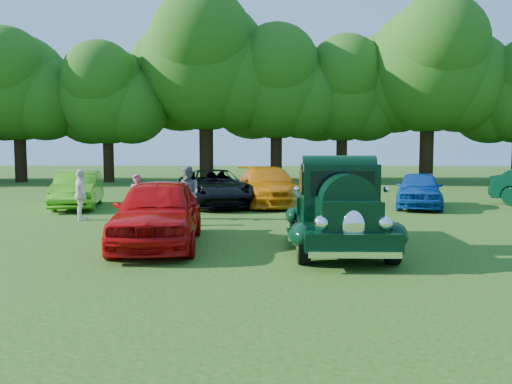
{
  "coord_description": "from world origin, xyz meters",
  "views": [
    {
      "loc": [
        -0.47,
        -10.62,
        2.13
      ],
      "look_at": [
        -0.77,
        1.82,
        1.1
      ],
      "focal_mm": 35.0,
      "sensor_mm": 36.0,
      "label": 1
    }
  ],
  "objects_px": {
    "back_car_orange": "(268,186)",
    "back_car_blue": "(419,189)",
    "red_convertible": "(159,212)",
    "back_car_black": "(214,188)",
    "hero_pickup": "(337,212)",
    "back_car_lime": "(78,189)",
    "spectator_pink": "(137,200)",
    "spectator_grey": "(188,193)",
    "spectator_white": "(81,195)"
  },
  "relations": [
    {
      "from": "back_car_black",
      "to": "spectator_grey",
      "type": "relative_size",
      "value": 3.07
    },
    {
      "from": "back_car_orange",
      "to": "spectator_white",
      "type": "distance_m",
      "value": 7.28
    },
    {
      "from": "spectator_grey",
      "to": "red_convertible",
      "type": "bearing_deg",
      "value": -55.48
    },
    {
      "from": "red_convertible",
      "to": "back_car_black",
      "type": "bearing_deg",
      "value": 81.95
    },
    {
      "from": "hero_pickup",
      "to": "spectator_grey",
      "type": "xyz_separation_m",
      "value": [
        -3.98,
        4.44,
        0.02
      ]
    },
    {
      "from": "spectator_white",
      "to": "hero_pickup",
      "type": "bearing_deg",
      "value": -134.87
    },
    {
      "from": "back_car_orange",
      "to": "spectator_pink",
      "type": "relative_size",
      "value": 3.48
    },
    {
      "from": "back_car_blue",
      "to": "spectator_grey",
      "type": "xyz_separation_m",
      "value": [
        -8.13,
        -3.43,
        0.14
      ]
    },
    {
      "from": "hero_pickup",
      "to": "back_car_lime",
      "type": "height_order",
      "value": "hero_pickup"
    },
    {
      "from": "spectator_pink",
      "to": "back_car_orange",
      "type": "bearing_deg",
      "value": 60.64
    },
    {
      "from": "hero_pickup",
      "to": "spectator_pink",
      "type": "distance_m",
      "value": 6.14
    },
    {
      "from": "hero_pickup",
      "to": "red_convertible",
      "type": "bearing_deg",
      "value": 176.91
    },
    {
      "from": "red_convertible",
      "to": "back_car_lime",
      "type": "height_order",
      "value": "red_convertible"
    },
    {
      "from": "hero_pickup",
      "to": "spectator_white",
      "type": "relative_size",
      "value": 3.03
    },
    {
      "from": "red_convertible",
      "to": "spectator_grey",
      "type": "xyz_separation_m",
      "value": [
        -0.01,
        4.23,
        0.07
      ]
    },
    {
      "from": "hero_pickup",
      "to": "red_convertible",
      "type": "distance_m",
      "value": 3.97
    },
    {
      "from": "back_car_black",
      "to": "spectator_grey",
      "type": "bearing_deg",
      "value": -112.93
    },
    {
      "from": "back_car_lime",
      "to": "back_car_blue",
      "type": "bearing_deg",
      "value": -11.44
    },
    {
      "from": "back_car_blue",
      "to": "back_car_black",
      "type": "bearing_deg",
      "value": -166.82
    },
    {
      "from": "spectator_pink",
      "to": "spectator_grey",
      "type": "distance_m",
      "value": 1.76
    },
    {
      "from": "back_car_black",
      "to": "back_car_blue",
      "type": "distance_m",
      "value": 7.76
    },
    {
      "from": "hero_pickup",
      "to": "spectator_pink",
      "type": "xyz_separation_m",
      "value": [
        -5.23,
        3.2,
        -0.07
      ]
    },
    {
      "from": "back_car_lime",
      "to": "back_car_blue",
      "type": "xyz_separation_m",
      "value": [
        12.77,
        0.32,
        -0.01
      ]
    },
    {
      "from": "red_convertible",
      "to": "back_car_lime",
      "type": "xyz_separation_m",
      "value": [
        -4.65,
        7.33,
        -0.07
      ]
    },
    {
      "from": "red_convertible",
      "to": "back_car_blue",
      "type": "xyz_separation_m",
      "value": [
        8.12,
        7.66,
        -0.08
      ]
    },
    {
      "from": "back_car_lime",
      "to": "spectator_pink",
      "type": "height_order",
      "value": "spectator_pink"
    },
    {
      "from": "red_convertible",
      "to": "spectator_pink",
      "type": "bearing_deg",
      "value": 107.55
    },
    {
      "from": "spectator_white",
      "to": "spectator_grey",
      "type": "bearing_deg",
      "value": -101.01
    },
    {
      "from": "hero_pickup",
      "to": "back_car_orange",
      "type": "bearing_deg",
      "value": 99.91
    },
    {
      "from": "red_convertible",
      "to": "spectator_grey",
      "type": "bearing_deg",
      "value": 84.76
    },
    {
      "from": "spectator_white",
      "to": "spectator_pink",
      "type": "bearing_deg",
      "value": -131.53
    },
    {
      "from": "hero_pickup",
      "to": "back_car_lime",
      "type": "relative_size",
      "value": 1.14
    },
    {
      "from": "back_car_orange",
      "to": "back_car_blue",
      "type": "height_order",
      "value": "back_car_orange"
    },
    {
      "from": "back_car_black",
      "to": "back_car_orange",
      "type": "height_order",
      "value": "back_car_orange"
    },
    {
      "from": "red_convertible",
      "to": "back_car_blue",
      "type": "bearing_deg",
      "value": 37.91
    },
    {
      "from": "hero_pickup",
      "to": "back_car_orange",
      "type": "height_order",
      "value": "hero_pickup"
    },
    {
      "from": "back_car_black",
      "to": "back_car_blue",
      "type": "xyz_separation_m",
      "value": [
        7.75,
        -0.37,
        -0.02
      ]
    },
    {
      "from": "back_car_lime",
      "to": "hero_pickup",
      "type": "bearing_deg",
      "value": -54.09
    },
    {
      "from": "red_convertible",
      "to": "spectator_grey",
      "type": "distance_m",
      "value": 4.23
    },
    {
      "from": "spectator_pink",
      "to": "spectator_white",
      "type": "distance_m",
      "value": 2.27
    },
    {
      "from": "hero_pickup",
      "to": "spectator_white",
      "type": "bearing_deg",
      "value": 149.75
    },
    {
      "from": "back_car_orange",
      "to": "back_car_blue",
      "type": "xyz_separation_m",
      "value": [
        5.67,
        -0.84,
        -0.06
      ]
    },
    {
      "from": "spectator_pink",
      "to": "back_car_black",
      "type": "bearing_deg",
      "value": 76.67
    },
    {
      "from": "hero_pickup",
      "to": "red_convertible",
      "type": "relative_size",
      "value": 1.06
    },
    {
      "from": "back_car_orange",
      "to": "spectator_pink",
      "type": "bearing_deg",
      "value": -134.83
    },
    {
      "from": "red_convertible",
      "to": "back_car_black",
      "type": "relative_size",
      "value": 0.88
    },
    {
      "from": "spectator_pink",
      "to": "red_convertible",
      "type": "bearing_deg",
      "value": -62.37
    },
    {
      "from": "back_car_orange",
      "to": "spectator_pink",
      "type": "xyz_separation_m",
      "value": [
        -3.71,
        -5.5,
        -0.01
      ]
    },
    {
      "from": "red_convertible",
      "to": "back_car_orange",
      "type": "relative_size",
      "value": 0.87
    },
    {
      "from": "back_car_blue",
      "to": "spectator_white",
      "type": "relative_size",
      "value": 2.56
    }
  ]
}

